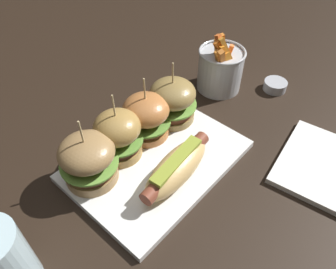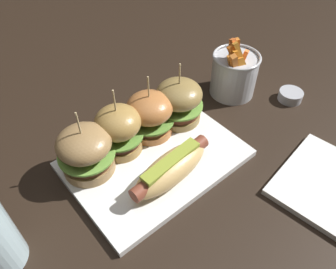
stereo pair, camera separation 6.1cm
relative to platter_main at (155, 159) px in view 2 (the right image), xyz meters
name	(u,v)px [view 2 (the right image)]	position (x,y,z in m)	size (l,w,h in m)	color
ground_plane	(155,162)	(0.00, 0.00, -0.01)	(3.00, 3.00, 0.00)	black
platter_main	(155,159)	(0.00, 0.00, 0.00)	(0.32, 0.23, 0.01)	white
hot_dog	(171,168)	(-0.01, -0.06, 0.03)	(0.18, 0.08, 0.05)	tan
slider_far_left	(86,151)	(-0.11, 0.06, 0.05)	(0.10, 0.10, 0.14)	olive
slider_center_left	(119,130)	(-0.04, 0.06, 0.06)	(0.09, 0.09, 0.14)	#A17C3F
slider_center_right	(150,114)	(0.04, 0.06, 0.05)	(0.10, 0.10, 0.14)	#B26D38
slider_far_right	(179,101)	(0.11, 0.05, 0.05)	(0.10, 0.10, 0.14)	olive
fries_bucket	(234,73)	(0.28, 0.05, 0.05)	(0.11, 0.11, 0.15)	#B7BABF
sauce_ramekin	(291,95)	(0.36, -0.06, 0.01)	(0.05, 0.05, 0.02)	#A8AAB2
side_plate	(335,189)	(0.20, -0.26, 0.00)	(0.19, 0.19, 0.01)	white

